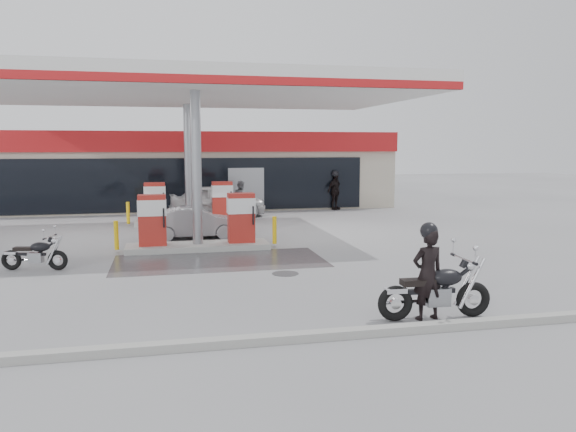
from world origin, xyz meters
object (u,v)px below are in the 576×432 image
biker_main (428,274)px  parked_car_left (75,198)px  attendant (241,198)px  main_motorcycle (437,292)px  pump_island_near (198,227)px  sedan_white (218,201)px  parked_motorcycle (36,255)px  hatchback_silver (195,223)px  pump_island_far (189,207)px  parked_car_right (355,195)px  biker_walking (335,191)px

biker_main → parked_car_left: size_ratio=0.39×
attendant → biker_main: bearing=173.7°
main_motorcycle → attendant: size_ratio=1.37×
pump_island_near → sedan_white: 8.32m
parked_motorcycle → hatchback_silver: (4.43, 4.34, 0.15)m
main_motorcycle → parked_car_left: parked_car_left is taller
biker_main → attendant: size_ratio=1.06×
main_motorcycle → parked_motorcycle: bearing=146.0°
pump_island_near → parked_motorcycle: pump_island_near is taller
pump_island_far → main_motorcycle: pump_island_far is taller
parked_car_right → main_motorcycle: bearing=162.5°
pump_island_far → parked_motorcycle: (-4.40, -8.14, -0.30)m
sedan_white → pump_island_far: bearing=146.7°
biker_main → parked_car_left: 22.35m
attendant → hatchback_silver: bearing=146.9°
hatchback_silver → parked_car_right: size_ratio=0.91×
parked_car_left → pump_island_near: bearing=-144.0°
pump_island_near → pump_island_far: 6.00m
biker_main → biker_walking: size_ratio=0.92×
parked_car_left → parked_car_right: bearing=-78.4°
main_motorcycle → parked_motorcycle: size_ratio=1.29×
biker_walking → hatchback_silver: bearing=-169.4°
hatchback_silver → main_motorcycle: bearing=-160.9°
hatchback_silver → sedan_white: bearing=-14.6°
biker_main → parked_car_right: biker_main is taller
parked_motorcycle → parked_car_right: parked_car_right is taller
attendant → main_motorcycle: bearing=174.4°
pump_island_far → hatchback_silver: bearing=-89.6°
pump_island_near → parked_car_right: size_ratio=1.39×
pump_island_near → biker_walking: bearing=52.1°
parked_motorcycle → hatchback_silver: hatchback_silver is taller
pump_island_far → hatchback_silver: 3.80m
biker_main → parked_motorcycle: biker_main is taller
pump_island_near → sedan_white: bearing=80.3°
pump_island_near → attendant: size_ratio=3.09×
sedan_white → attendant: (1.11, 0.08, 0.07)m
parked_car_right → hatchback_silver: bearing=133.5°
sedan_white → parked_car_left: 7.83m
parked_motorcycle → sedan_white: (5.81, 10.34, 0.35)m
pump_island_near → parked_motorcycle: 4.91m
parked_motorcycle → parked_car_left: bearing=107.6°
hatchback_silver → biker_walking: (7.59, 7.60, 0.40)m
pump_island_near → main_motorcycle: size_ratio=2.26×
sedan_white → parked_car_right: size_ratio=1.21×
attendant → biker_walking: (5.10, 1.52, 0.12)m
biker_main → sedan_white: size_ratio=0.39×
parked_motorcycle → sedan_white: sedan_white is taller
pump_island_far → parked_car_right: (9.46, 6.00, -0.20)m
parked_car_left → biker_walking: 13.25m
pump_island_near → attendant: bearing=73.1°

